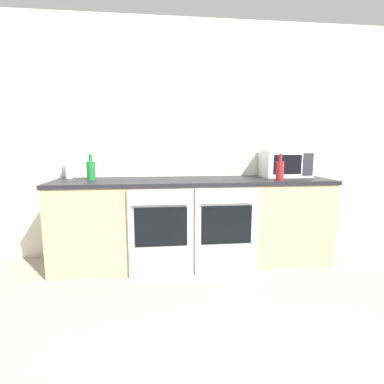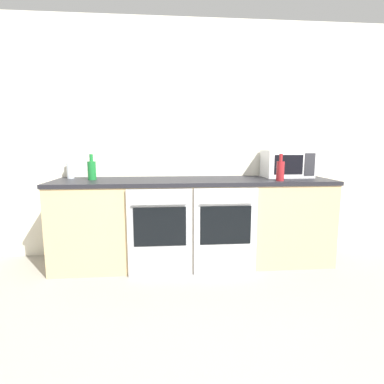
{
  "view_description": "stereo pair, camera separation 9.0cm",
  "coord_description": "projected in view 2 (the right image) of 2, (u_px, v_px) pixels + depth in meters",
  "views": [
    {
      "loc": [
        -0.38,
        -1.34,
        1.24
      ],
      "look_at": [
        -0.02,
        1.74,
        0.76
      ],
      "focal_mm": 28.0,
      "sensor_mm": 36.0,
      "label": 1
    },
    {
      "loc": [
        -0.29,
        -1.35,
        1.24
      ],
      "look_at": [
        -0.02,
        1.74,
        0.76
      ],
      "focal_mm": 28.0,
      "sensor_mm": 36.0,
      "label": 2
    }
  ],
  "objects": [
    {
      "name": "oven_right",
      "position": [
        225.0,
        231.0,
        2.88
      ],
      "size": [
        0.61,
        0.06,
        0.85
      ],
      "color": "silver",
      "rests_on": "ground_plane"
    },
    {
      "name": "bottle_green",
      "position": [
        92.0,
        170.0,
        3.06
      ],
      "size": [
        0.08,
        0.08,
        0.26
      ],
      "color": "#19722D",
      "rests_on": "counter_back"
    },
    {
      "name": "bottle_red",
      "position": [
        280.0,
        170.0,
        2.96
      ],
      "size": [
        0.08,
        0.08,
        0.27
      ],
      "color": "maroon",
      "rests_on": "counter_back"
    },
    {
      "name": "oven_left",
      "position": [
        160.0,
        233.0,
        2.82
      ],
      "size": [
        0.61,
        0.06,
        0.85
      ],
      "color": "#A8AAAF",
      "rests_on": "ground_plane"
    },
    {
      "name": "wall_back",
      "position": [
        191.0,
        141.0,
        3.41
      ],
      "size": [
        10.0,
        0.06,
        2.6
      ],
      "color": "silver",
      "rests_on": "ground_plane"
    },
    {
      "name": "microwave",
      "position": [
        287.0,
        164.0,
        3.32
      ],
      "size": [
        0.51,
        0.33,
        0.3
      ],
      "color": "silver",
      "rests_on": "counter_back"
    },
    {
      "name": "counter_back",
      "position": [
        194.0,
        221.0,
        3.19
      ],
      "size": [
        2.88,
        0.67,
        0.9
      ],
      "color": "tan",
      "rests_on": "ground_plane"
    },
    {
      "name": "bottle_clear",
      "position": [
        70.0,
        169.0,
        3.19
      ],
      "size": [
        0.07,
        0.07,
        0.24
      ],
      "color": "silver",
      "rests_on": "counter_back"
    }
  ]
}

